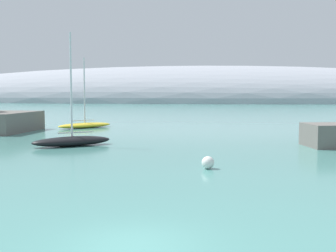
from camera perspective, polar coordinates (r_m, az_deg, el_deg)
water at (r=13.31m, az=-5.17°, el=-16.43°), size 600.00×600.00×0.00m
distant_ridge at (r=228.23m, az=2.77°, el=3.38°), size 385.48×81.14×40.64m
sailboat_yellow_near_shore at (r=57.61m, az=-11.68°, el=0.21°), size 7.25×7.51×9.77m
sailboat_black_mid_mooring at (r=37.82m, az=-13.43°, el=-1.96°), size 7.09×5.93×10.29m
mooring_buoy_white at (r=25.83m, az=5.68°, el=-5.17°), size 0.81×0.81×0.81m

